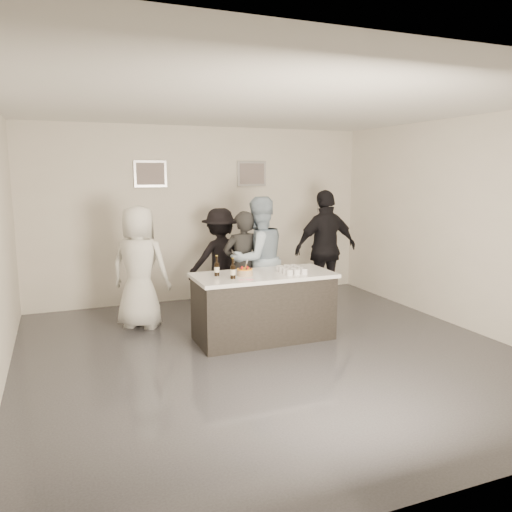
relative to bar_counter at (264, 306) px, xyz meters
The scene contains 18 objects.
floor 0.71m from the bar_counter, 103.00° to the right, with size 6.00×6.00×0.00m, color #3D3D42.
ceiling 2.61m from the bar_counter, 103.00° to the right, with size 6.00×6.00×0.00m, color white.
wall_back 2.68m from the bar_counter, 92.89° to the left, with size 6.00×0.04×3.00m, color silver.
wall_front 3.69m from the bar_counter, 92.01° to the right, with size 6.00×0.04×3.00m, color silver.
wall_right 3.11m from the bar_counter, 10.61° to the right, with size 0.04×6.00×3.00m, color silver.
picture_left 3.17m from the bar_counter, 112.84° to the left, with size 0.54×0.04×0.44m, color #B2B2B7.
picture_right 3.09m from the bar_counter, 72.31° to the left, with size 0.54×0.04×0.44m, color #B2B2B7.
bar_counter is the anchor object (origin of this frame).
cake 0.56m from the bar_counter, behind, with size 0.21×0.21×0.08m, color orange.
beer_bottle_a 0.85m from the bar_counter, behind, with size 0.07×0.07×0.26m, color black.
beer_bottle_b 0.77m from the bar_counter, 162.35° to the right, with size 0.07×0.07×0.26m, color black.
tumbler_cluster 0.62m from the bar_counter, 12.64° to the right, with size 0.30×0.40×0.08m, color gold.
candles 0.65m from the bar_counter, 141.05° to the right, with size 0.24×0.08×0.01m, color pink.
person_main_black 0.96m from the bar_counter, 87.84° to the left, with size 0.61×0.40×1.67m, color black.
person_main_blue 1.02m from the bar_counter, 72.62° to the left, with size 0.91×0.71×1.87m, color #99B2C9.
person_guest_left 1.89m from the bar_counter, 141.85° to the left, with size 0.86×0.56×1.77m, color white.
person_guest_right 2.09m from the bar_counter, 36.64° to the left, with size 1.14×0.47×1.94m, color black.
person_guest_back 1.71m from the bar_counter, 92.36° to the left, with size 1.07×0.62×1.66m, color black.
Camera 1 is at (-2.37, -5.44, 2.23)m, focal length 35.00 mm.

